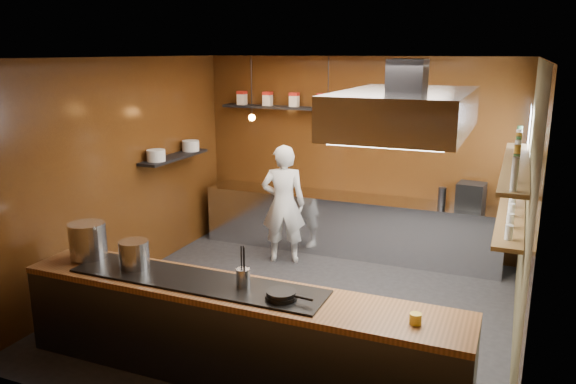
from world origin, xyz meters
The scene contains 26 objects.
floor centered at (0.00, 0.00, 0.00)m, with size 5.00×5.00×0.00m, color black.
back_wall centered at (0.00, 2.50, 1.50)m, with size 5.00×5.00×0.00m, color #341709.
left_wall centered at (-2.50, 0.00, 1.50)m, with size 5.00×5.00×0.00m, color #341709.
right_wall centered at (2.50, 0.00, 1.50)m, with size 5.00×5.00×0.00m, color #464227.
ceiling centered at (0.00, 0.00, 3.00)m, with size 5.00×5.00×0.00m, color silver.
window_pane centered at (2.45, 1.70, 1.90)m, with size 1.00×1.00×0.00m, color white.
prep_counter centered at (0.00, 2.17, 0.45)m, with size 4.60×0.65×0.90m, color silver.
pass_counter centered at (0.00, -1.60, 0.47)m, with size 4.40×0.72×0.94m.
tin_shelf centered at (-0.90, 2.36, 2.20)m, with size 2.60×0.26×0.04m, color black.
plate_shelf centered at (-2.34, 1.00, 1.55)m, with size 0.30×1.40×0.04m, color black.
bottle_shelf_upper centered at (2.34, 0.30, 1.92)m, with size 0.26×2.80×0.04m, color brown.
bottle_shelf_lower centered at (2.34, 0.30, 1.45)m, with size 0.26×2.80×0.04m, color brown.
extractor_hood centered at (1.30, -0.40, 2.51)m, with size 1.20×2.00×0.72m.
pendant_left centered at (-1.40, 1.70, 2.15)m, with size 0.10×0.10×0.95m.
pendant_right centered at (-0.20, 1.70, 2.15)m, with size 0.10×0.10×0.95m.
storage_tins centered at (-0.75, 2.36, 2.33)m, with size 2.43×0.13×0.22m.
plate_stacks centered at (-2.34, 1.00, 1.65)m, with size 0.26×1.16×0.16m.
bottles centered at (2.34, 0.30, 2.06)m, with size 0.06×2.66×0.24m.
wine_glasses centered at (2.34, 0.30, 1.53)m, with size 0.07×2.37×0.13m.
stockpot_large centered at (-1.77, -1.51, 1.13)m, with size 0.39×0.39×0.38m, color #B6B8BD.
stockpot_small centered at (-1.13, -1.57, 1.08)m, with size 0.30×0.30×0.28m, color #B5B8BD.
utensil_crock centered at (0.09, -1.55, 1.02)m, with size 0.13×0.13×0.17m, color silver.
frying_pan centered at (0.53, -1.67, 0.97)m, with size 0.46×0.29×0.07m.
butter_jar centered at (1.71, -1.65, 0.96)m, with size 0.10×0.10×0.09m, color yellow.
espresso_machine centered at (1.79, 2.20, 1.08)m, with size 0.37×0.35×0.37m, color black.
chef centered at (-0.77, 1.43, 0.88)m, with size 0.64×0.42×1.77m, color silver.
Camera 1 is at (2.35, -5.89, 3.07)m, focal length 35.00 mm.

